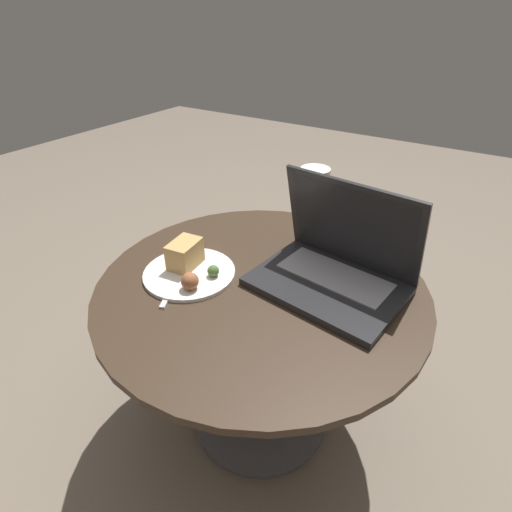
# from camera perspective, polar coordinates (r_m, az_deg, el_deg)

# --- Properties ---
(ground_plane) EXTENTS (6.00, 6.00, 0.00)m
(ground_plane) POSITION_cam_1_polar(r_m,az_deg,el_deg) (1.27, 0.59, -21.77)
(ground_plane) COLOR #726656
(table) EXTENTS (0.75, 0.75, 0.48)m
(table) POSITION_cam_1_polar(r_m,az_deg,el_deg) (0.99, 0.71, -9.24)
(table) COLOR #515156
(table) RESTS_ON ground_plane
(laptop) EXTENTS (0.35, 0.27, 0.24)m
(laptop) POSITION_cam_1_polar(r_m,az_deg,el_deg) (0.90, 11.22, -1.31)
(laptop) COLOR #232326
(laptop) RESTS_ON table
(beer_glass) EXTENTS (0.07, 0.07, 0.21)m
(beer_glass) POSITION_cam_1_polar(r_m,az_deg,el_deg) (1.03, 8.05, 6.90)
(beer_glass) COLOR #C6701E
(beer_glass) RESTS_ON table
(snack_plate) EXTENTS (0.22, 0.22, 0.07)m
(snack_plate) POSITION_cam_1_polar(r_m,az_deg,el_deg) (0.95, -9.64, -1.46)
(snack_plate) COLOR white
(snack_plate) RESTS_ON table
(fork) EXTENTS (0.09, 0.18, 0.01)m
(fork) POSITION_cam_1_polar(r_m,az_deg,el_deg) (0.95, -11.15, -3.07)
(fork) COLOR silver
(fork) RESTS_ON table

